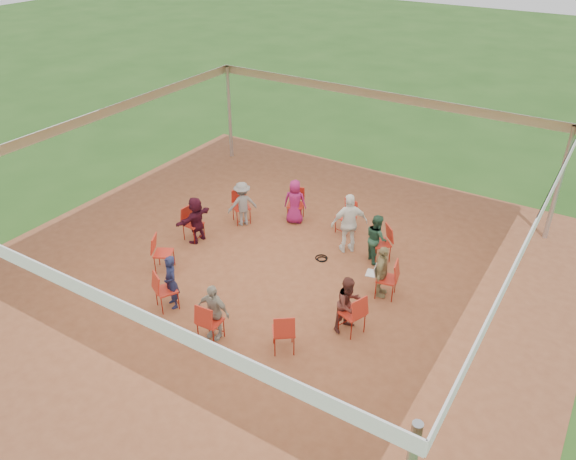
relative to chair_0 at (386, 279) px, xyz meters
The scene contains 25 objects.
ground 2.61m from the chair_0, 167.64° to the right, with size 80.00×80.00×0.00m, color #244B17.
dirt_patch 2.61m from the chair_0, 167.64° to the right, with size 13.00×13.00×0.00m, color brown.
tent 3.21m from the chair_0, 167.64° to the right, with size 10.33×10.33×3.00m.
chair_0 is the anchor object (origin of this frame).
chair_1 1.45m from the chair_0, 118.72° to the left, with size 0.42×0.44×0.90m, color red, non-canonical shape.
chair_2 2.78m from the chair_0, 135.08° to the left, with size 0.42×0.44×0.90m, color red, non-canonical shape.
chair_3 3.88m from the chair_0, 151.45° to the left, with size 0.42×0.44×0.90m, color red, non-canonical shape.
chair_4 4.67m from the chair_0, 167.81° to the left, with size 0.42×0.44×0.90m, color red, non-canonical shape.
chair_5 5.09m from the chair_0, behind, with size 0.42×0.44×0.90m, color red, non-canonical shape.
chair_6 5.09m from the chair_0, 159.46° to the right, with size 0.42×0.44×0.90m, color red, non-canonical shape.
chair_7 4.67m from the chair_0, 143.10° to the right, with size 0.42×0.44×0.90m, color red, non-canonical shape.
chair_8 3.88m from the chair_0, 126.73° to the right, with size 0.42×0.44×0.90m, color red, non-canonical shape.
chair_9 2.78m from the chair_0, 110.37° to the right, with size 0.42×0.44×0.90m, color red, non-canonical shape.
chair_10 1.45m from the chair_0, 94.01° to the right, with size 0.42×0.44×0.90m, color red, non-canonical shape.
person_seated_0 0.20m from the chair_0, 167.64° to the right, with size 0.71×0.36×1.21m, color #998D60.
person_seated_1 1.43m from the chair_0, 123.38° to the left, with size 0.59×0.34×1.21m, color #254D39.
person_seated_2 3.80m from the chair_0, 152.64° to the left, with size 0.59×0.33×1.21m, color #871855.
person_seated_3 4.57m from the chair_0, 168.44° to the left, with size 0.78×0.39×1.21m, color slate.
person_seated_4 4.97m from the chair_0, behind, with size 1.13×0.42×1.21m, color #400F20.
person_seated_5 4.57m from the chair_0, 143.72° to the right, with size 0.44×0.29×1.21m, color #1A1F43.
person_seated_6 3.80m from the chair_0, 127.92° to the right, with size 0.71×0.36×1.21m, color #A39E91.
person_seated_7 1.43m from the chair_0, 98.66° to the right, with size 0.59×0.34×1.21m, color #532823.
standing_person 1.97m from the chair_0, 141.32° to the left, with size 0.90×0.46×1.54m, color white.
cable_coil 2.00m from the chair_0, 164.00° to the left, with size 0.36×0.36×0.03m.
laptop 0.31m from the chair_0, 167.64° to the right, with size 0.30×0.35×0.21m.
Camera 1 is at (5.92, -8.91, 7.48)m, focal length 35.00 mm.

